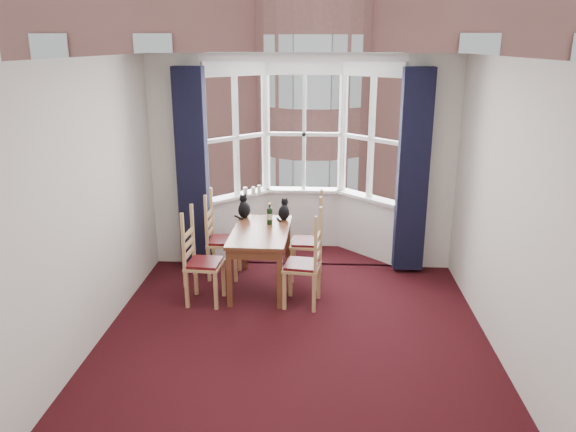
# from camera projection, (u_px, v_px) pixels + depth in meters

# --- Properties ---
(floor) EXTENTS (4.50, 4.50, 0.00)m
(floor) POSITION_uv_depth(u_px,v_px,m) (293.00, 346.00, 5.64)
(floor) COLOR black
(floor) RESTS_ON ground
(ceiling) EXTENTS (4.50, 4.50, 0.00)m
(ceiling) POSITION_uv_depth(u_px,v_px,m) (294.00, 58.00, 4.81)
(ceiling) COLOR white
(ceiling) RESTS_ON floor
(wall_left) EXTENTS (0.00, 4.50, 4.50)m
(wall_left) POSITION_uv_depth(u_px,v_px,m) (84.00, 210.00, 5.34)
(wall_left) COLOR silver
(wall_left) RESTS_ON floor
(wall_right) EXTENTS (0.00, 4.50, 4.50)m
(wall_right) POSITION_uv_depth(u_px,v_px,m) (512.00, 217.00, 5.12)
(wall_right) COLOR silver
(wall_right) RESTS_ON floor
(wall_near) EXTENTS (4.00, 0.00, 4.00)m
(wall_near) POSITION_uv_depth(u_px,v_px,m) (274.00, 333.00, 3.08)
(wall_near) COLOR silver
(wall_near) RESTS_ON floor
(wall_back_pier_left) EXTENTS (0.70, 0.12, 2.80)m
(wall_back_pier_left) POSITION_uv_depth(u_px,v_px,m) (178.00, 162.00, 7.47)
(wall_back_pier_left) COLOR silver
(wall_back_pier_left) RESTS_ON floor
(wall_back_pier_right) EXTENTS (0.70, 0.12, 2.80)m
(wall_back_pier_right) POSITION_uv_depth(u_px,v_px,m) (429.00, 165.00, 7.28)
(wall_back_pier_right) COLOR silver
(wall_back_pier_right) RESTS_ON floor
(bay_window) EXTENTS (2.76, 0.94, 2.80)m
(bay_window) POSITION_uv_depth(u_px,v_px,m) (303.00, 156.00, 7.85)
(bay_window) COLOR white
(bay_window) RESTS_ON floor
(curtain_left) EXTENTS (0.38, 0.22, 2.60)m
(curtain_left) POSITION_uv_depth(u_px,v_px,m) (193.00, 169.00, 7.30)
(curtain_left) COLOR black
(curtain_left) RESTS_ON floor
(curtain_right) EXTENTS (0.38, 0.22, 2.60)m
(curtain_right) POSITION_uv_depth(u_px,v_px,m) (413.00, 172.00, 7.14)
(curtain_right) COLOR black
(curtain_right) RESTS_ON floor
(dining_table) EXTENTS (0.70, 1.28, 0.75)m
(dining_table) POSITION_uv_depth(u_px,v_px,m) (261.00, 238.00, 6.85)
(dining_table) COLOR brown
(dining_table) RESTS_ON floor
(chair_left_near) EXTENTS (0.43, 0.45, 0.92)m
(chair_left_near) POSITION_uv_depth(u_px,v_px,m) (197.00, 264.00, 6.50)
(chair_left_near) COLOR tan
(chair_left_near) RESTS_ON floor
(chair_left_far) EXTENTS (0.40, 0.42, 0.92)m
(chair_left_far) POSITION_uv_depth(u_px,v_px,m) (217.00, 242.00, 7.23)
(chair_left_far) COLOR tan
(chair_left_far) RESTS_ON floor
(chair_right_near) EXTENTS (0.45, 0.47, 0.92)m
(chair_right_near) POSITION_uv_depth(u_px,v_px,m) (310.00, 267.00, 6.41)
(chair_right_near) COLOR tan
(chair_right_near) RESTS_ON floor
(chair_right_far) EXTENTS (0.41, 0.43, 0.92)m
(chair_right_far) POSITION_uv_depth(u_px,v_px,m) (313.00, 243.00, 7.17)
(chair_right_far) COLOR tan
(chair_right_far) RESTS_ON floor
(cat_left) EXTENTS (0.21, 0.26, 0.31)m
(cat_left) POSITION_uv_depth(u_px,v_px,m) (244.00, 208.00, 7.29)
(cat_left) COLOR black
(cat_left) RESTS_ON dining_table
(cat_right) EXTENTS (0.16, 0.22, 0.28)m
(cat_right) POSITION_uv_depth(u_px,v_px,m) (284.00, 211.00, 7.21)
(cat_right) COLOR black
(cat_right) RESTS_ON dining_table
(wine_bottle) EXTENTS (0.07, 0.07, 0.27)m
(wine_bottle) POSITION_uv_depth(u_px,v_px,m) (270.00, 215.00, 7.01)
(wine_bottle) COLOR black
(wine_bottle) RESTS_ON dining_table
(candle_tall) EXTENTS (0.06, 0.06, 0.11)m
(candle_tall) POSITION_uv_depth(u_px,v_px,m) (245.00, 191.00, 7.89)
(candle_tall) COLOR white
(candle_tall) RESTS_ON bay_window
(candle_short) EXTENTS (0.06, 0.06, 0.11)m
(candle_short) POSITION_uv_depth(u_px,v_px,m) (253.00, 191.00, 7.92)
(candle_short) COLOR white
(candle_short) RESTS_ON bay_window
(candle_extra) EXTENTS (0.05, 0.05, 0.13)m
(candle_extra) POSITION_uv_depth(u_px,v_px,m) (259.00, 190.00, 7.93)
(candle_extra) COLOR white
(candle_extra) RESTS_ON bay_window
(street) EXTENTS (80.00, 80.00, 0.00)m
(street) POSITION_uv_depth(u_px,v_px,m) (317.00, 180.00, 38.17)
(street) COLOR #333335
(street) RESTS_ON ground
(tenement_building) EXTENTS (18.40, 7.80, 15.20)m
(tenement_building) POSITION_uv_depth(u_px,v_px,m) (314.00, 85.00, 18.53)
(tenement_building) COLOR #9F5E52
(tenement_building) RESTS_ON street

